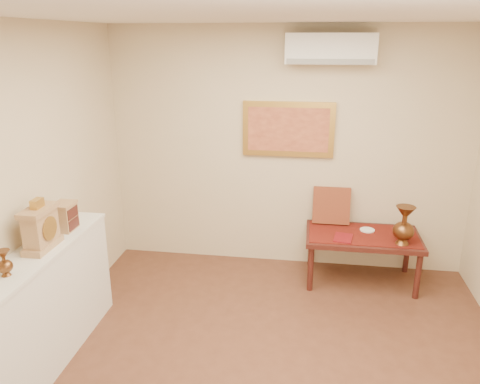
% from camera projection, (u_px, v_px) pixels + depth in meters
% --- Properties ---
extents(ceiling, '(4.50, 4.50, 0.00)m').
position_uv_depth(ceiling, '(274.00, 12.00, 2.68)').
color(ceiling, silver).
rests_on(ceiling, ground).
extents(wall_back, '(4.00, 0.02, 2.70)m').
position_uv_depth(wall_back, '(288.00, 151.00, 5.22)').
color(wall_back, beige).
rests_on(wall_back, ground).
extents(brass_urn_small, '(0.11, 0.11, 0.24)m').
position_uv_depth(brass_urn_small, '(4.00, 260.00, 3.22)').
color(brass_urn_small, brown).
rests_on(brass_urn_small, display_ledge).
extents(table_cloth, '(1.14, 0.59, 0.01)m').
position_uv_depth(table_cloth, '(363.00, 234.00, 5.00)').
color(table_cloth, '#621710').
rests_on(table_cloth, low_table).
extents(brass_urn_tall, '(0.22, 0.22, 0.49)m').
position_uv_depth(brass_urn_tall, '(404.00, 221.00, 4.69)').
color(brass_urn_tall, brown).
rests_on(brass_urn_tall, table_cloth).
extents(plate, '(0.16, 0.16, 0.01)m').
position_uv_depth(plate, '(367.00, 230.00, 5.09)').
color(plate, white).
rests_on(plate, table_cloth).
extents(menu, '(0.22, 0.28, 0.01)m').
position_uv_depth(menu, '(343.00, 238.00, 4.89)').
color(menu, maroon).
rests_on(menu, table_cloth).
extents(cushion, '(0.41, 0.18, 0.42)m').
position_uv_depth(cushion, '(331.00, 205.00, 5.25)').
color(cushion, '#5E1215').
rests_on(cushion, table_cloth).
extents(display_ledge, '(0.37, 2.02, 0.98)m').
position_uv_depth(display_ledge, '(34.00, 317.00, 3.64)').
color(display_ledge, silver).
rests_on(display_ledge, floor).
extents(mantel_clock, '(0.17, 0.36, 0.41)m').
position_uv_depth(mantel_clock, '(41.00, 228.00, 3.63)').
color(mantel_clock, tan).
rests_on(mantel_clock, display_ledge).
extents(wooden_chest, '(0.16, 0.21, 0.24)m').
position_uv_depth(wooden_chest, '(65.00, 216.00, 4.00)').
color(wooden_chest, tan).
rests_on(wooden_chest, display_ledge).
extents(low_table, '(1.20, 0.70, 0.55)m').
position_uv_depth(low_table, '(362.00, 240.00, 5.02)').
color(low_table, '#441914').
rests_on(low_table, floor).
extents(painting, '(1.00, 0.06, 0.60)m').
position_uv_depth(painting, '(288.00, 129.00, 5.11)').
color(painting, '#BE923D').
rests_on(painting, wall_back).
extents(ac_unit, '(0.90, 0.25, 0.30)m').
position_uv_depth(ac_unit, '(330.00, 49.00, 4.69)').
color(ac_unit, white).
rests_on(ac_unit, wall_back).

